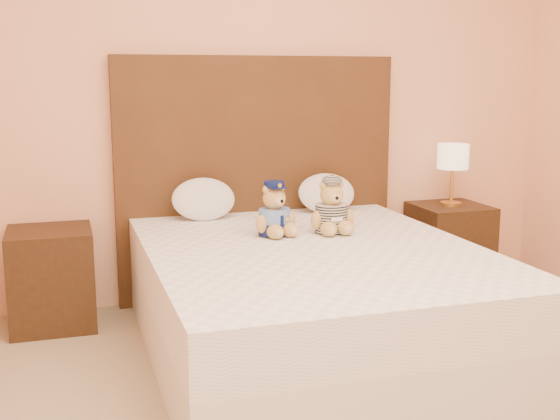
# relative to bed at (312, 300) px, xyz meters

# --- Properties ---
(bed) EXTENTS (1.60, 2.00, 0.55)m
(bed) POSITION_rel_bed_xyz_m (0.00, 0.00, 0.00)
(bed) COLOR white
(bed) RESTS_ON ground
(headboard) EXTENTS (1.75, 0.08, 1.50)m
(headboard) POSITION_rel_bed_xyz_m (0.00, 1.01, 0.47)
(headboard) COLOR #482C15
(headboard) RESTS_ON ground
(nightstand_left) EXTENTS (0.45, 0.45, 0.55)m
(nightstand_left) POSITION_rel_bed_xyz_m (-1.25, 0.80, -0.00)
(nightstand_left) COLOR #382112
(nightstand_left) RESTS_ON ground
(nightstand_right) EXTENTS (0.45, 0.45, 0.55)m
(nightstand_right) POSITION_rel_bed_xyz_m (1.25, 0.80, -0.00)
(nightstand_right) COLOR #382112
(nightstand_right) RESTS_ON ground
(lamp) EXTENTS (0.20, 0.20, 0.40)m
(lamp) POSITION_rel_bed_xyz_m (1.25, 0.80, 0.57)
(lamp) COLOR gold
(lamp) RESTS_ON nightstand_right
(teddy_police) EXTENTS (0.30, 0.29, 0.29)m
(teddy_police) POSITION_rel_bed_xyz_m (-0.11, 0.30, 0.42)
(teddy_police) COLOR #AA8942
(teddy_police) RESTS_ON bed
(teddy_prisoner) EXTENTS (0.26, 0.25, 0.29)m
(teddy_prisoner) POSITION_rel_bed_xyz_m (0.20, 0.27, 0.42)
(teddy_prisoner) COLOR #AA8942
(teddy_prisoner) RESTS_ON bed
(pillow_left) EXTENTS (0.37, 0.24, 0.26)m
(pillow_left) POSITION_rel_bed_xyz_m (-0.38, 0.83, 0.41)
(pillow_left) COLOR white
(pillow_left) RESTS_ON bed
(pillow_right) EXTENTS (0.37, 0.24, 0.26)m
(pillow_right) POSITION_rel_bed_xyz_m (0.39, 0.83, 0.40)
(pillow_right) COLOR white
(pillow_right) RESTS_ON bed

